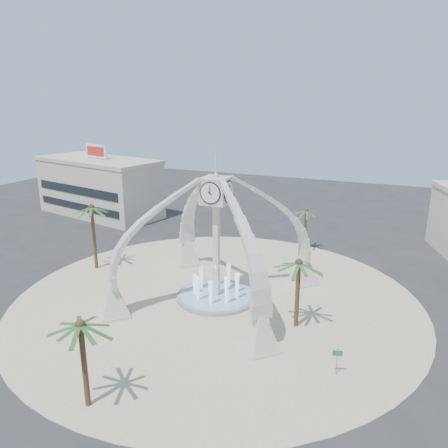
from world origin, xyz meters
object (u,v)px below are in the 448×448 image
at_px(palm_south, 80,326).
at_px(palm_north, 306,211).
at_px(palm_east, 299,263).
at_px(palm_west, 92,208).
at_px(street_sign, 337,356).
at_px(fountain, 217,296).
at_px(clock_tower, 216,237).

bearing_deg(palm_south, palm_north, 80.62).
xyz_separation_m(palm_east, palm_north, (-3.99, 19.59, -0.47)).
xyz_separation_m(palm_west, palm_south, (15.25, -19.43, -1.46)).
relative_size(palm_east, palm_south, 1.02).
bearing_deg(street_sign, fountain, 134.77).
bearing_deg(palm_south, palm_west, 128.14).
distance_m(palm_east, street_sign, 8.48).
bearing_deg(fountain, street_sign, -31.03).
height_order(fountain, street_sign, fountain).
height_order(palm_west, street_sign, palm_west).
bearing_deg(palm_north, palm_south, -99.38).
xyz_separation_m(palm_east, palm_west, (-25.05, 3.86, 1.40)).
bearing_deg(clock_tower, palm_north, 74.85).
height_order(fountain, palm_north, palm_north).
bearing_deg(palm_south, clock_tower, 86.45).
xyz_separation_m(clock_tower, fountain, (0.00, 0.00, -6.20)).
xyz_separation_m(fountain, palm_west, (-16.36, 1.65, 7.03)).
distance_m(palm_north, street_sign, 26.96).
height_order(clock_tower, palm_south, clock_tower).
bearing_deg(palm_east, palm_south, -122.19).
bearing_deg(palm_north, street_sign, -71.49).
height_order(palm_east, palm_west, palm_west).
distance_m(clock_tower, palm_east, 8.99).
relative_size(palm_west, street_sign, 3.87).
xyz_separation_m(fountain, palm_east, (8.70, -2.21, 5.63)).
distance_m(palm_west, palm_north, 26.35).
relative_size(clock_tower, palm_west, 2.17).
bearing_deg(fountain, palm_west, 174.24).
bearing_deg(clock_tower, fountain, 90.00).
distance_m(fountain, palm_east, 10.59).
relative_size(palm_east, palm_north, 1.10).
bearing_deg(fountain, palm_south, -93.55).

